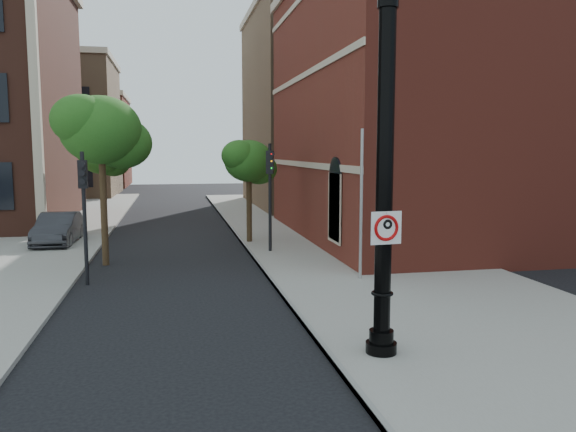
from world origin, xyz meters
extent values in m
plane|color=black|center=(0.00, 0.00, 0.00)|extent=(120.00, 120.00, 0.00)
cube|color=gray|center=(6.00, 10.00, 0.06)|extent=(8.00, 60.00, 0.12)
cube|color=gray|center=(-9.00, 18.00, 0.06)|extent=(10.00, 50.00, 0.12)
cube|color=gray|center=(2.05, 10.00, 0.07)|extent=(0.10, 60.00, 0.14)
cube|color=maroon|center=(16.00, 14.00, 6.00)|extent=(22.00, 16.00, 12.00)
cube|color=black|center=(4.96, 9.00, 2.00)|extent=(0.08, 1.40, 2.40)
cube|color=#C1B195|center=(4.97, 14.00, 3.50)|extent=(0.06, 16.00, 0.25)
cube|color=#C1B195|center=(4.97, 14.00, 7.50)|extent=(0.06, 16.00, 0.25)
cube|color=#C1B195|center=(-7.00, 17.00, 7.00)|extent=(0.40, 0.40, 14.00)
cube|color=#8D6B4C|center=(-12.00, 44.00, 6.00)|extent=(12.00, 12.00, 12.00)
cube|color=maroon|center=(-12.00, 58.00, 5.00)|extent=(12.00, 12.00, 10.00)
cube|color=#8D6B4C|center=(16.00, 30.00, 7.00)|extent=(22.00, 14.00, 14.00)
cylinder|color=black|center=(3.06, -0.73, 0.17)|extent=(0.62, 0.62, 0.33)
cylinder|color=black|center=(3.06, -0.73, 0.44)|extent=(0.49, 0.49, 0.28)
cylinder|color=black|center=(3.06, -0.73, 3.55)|extent=(0.33, 0.33, 6.43)
torus|color=black|center=(3.06, -0.73, 1.33)|extent=(0.44, 0.44, 0.07)
cylinder|color=black|center=(3.06, -0.73, 6.85)|extent=(0.40, 0.40, 0.17)
cube|color=white|center=(3.05, -0.92, 2.66)|extent=(0.64, 0.08, 0.64)
cube|color=black|center=(3.05, -0.92, 2.95)|extent=(0.64, 0.07, 0.05)
cube|color=black|center=(3.05, -0.92, 2.37)|extent=(0.64, 0.07, 0.05)
cube|color=black|center=(2.76, -0.95, 2.66)|extent=(0.05, 0.01, 0.64)
cube|color=black|center=(3.34, -0.89, 2.66)|extent=(0.05, 0.01, 0.64)
torus|color=#B10707|center=(3.05, -0.92, 2.66)|extent=(0.51, 0.11, 0.51)
cube|color=#B10707|center=(3.05, -0.92, 2.66)|extent=(0.36, 0.04, 0.36)
cube|color=black|center=(2.99, -0.92, 2.66)|extent=(0.06, 0.01, 0.30)
torus|color=black|center=(3.07, -0.91, 2.73)|extent=(0.20, 0.08, 0.20)
cylinder|color=black|center=(3.05, -0.92, 2.95)|extent=(0.03, 0.02, 0.03)
imported|color=#28282D|center=(-5.90, 14.96, 0.71)|extent=(1.59, 4.34, 1.42)
cylinder|color=black|center=(-3.59, 6.94, 2.05)|extent=(0.12, 0.12, 4.10)
cube|color=black|center=(-3.59, 6.94, 3.42)|extent=(0.27, 0.25, 0.85)
sphere|color=#E50505|center=(-3.59, 6.81, 3.72)|extent=(0.15, 0.15, 0.15)
sphere|color=#FF8C00|center=(-3.59, 6.81, 3.46)|extent=(0.15, 0.15, 0.15)
sphere|color=#00E519|center=(-3.59, 6.81, 3.21)|extent=(0.15, 0.15, 0.15)
cylinder|color=black|center=(2.85, 10.99, 2.20)|extent=(0.13, 0.13, 4.41)
cube|color=black|center=(2.85, 10.99, 3.67)|extent=(0.35, 0.34, 0.92)
sphere|color=#E50505|center=(2.90, 10.85, 4.00)|extent=(0.17, 0.17, 0.17)
sphere|color=#FF8C00|center=(2.90, 10.85, 3.72)|extent=(0.17, 0.17, 0.17)
sphere|color=#00E519|center=(2.90, 10.85, 3.44)|extent=(0.17, 0.17, 0.17)
cylinder|color=#999999|center=(4.80, 5.60, 2.40)|extent=(0.10, 0.10, 4.80)
cylinder|color=#312113|center=(-3.38, 10.00, 2.26)|extent=(0.24, 0.24, 4.53)
ellipsoid|color=#1F5215|center=(-3.38, 10.00, 4.85)|extent=(2.85, 2.85, 2.42)
ellipsoid|color=#1F5215|center=(-2.73, 10.52, 4.40)|extent=(2.20, 2.20, 1.87)
ellipsoid|color=#1F5215|center=(-3.96, 9.61, 5.18)|extent=(2.07, 2.07, 1.76)
cylinder|color=#312113|center=(-4.46, 19.27, 1.82)|extent=(0.24, 0.24, 3.64)
ellipsoid|color=#1F5215|center=(-4.46, 19.27, 3.90)|extent=(2.29, 2.29, 1.95)
ellipsoid|color=#1F5215|center=(-3.94, 19.69, 3.54)|extent=(1.77, 1.77, 1.50)
ellipsoid|color=#1F5215|center=(-4.93, 18.96, 4.16)|extent=(1.67, 1.67, 1.42)
cylinder|color=#312113|center=(2.35, 13.52, 1.72)|extent=(0.24, 0.24, 3.43)
ellipsoid|color=#1F5215|center=(2.35, 13.52, 3.68)|extent=(2.16, 2.16, 1.83)
ellipsoid|color=#1F5215|center=(2.85, 13.91, 3.33)|extent=(1.67, 1.67, 1.42)
ellipsoid|color=#1F5215|center=(1.91, 13.22, 3.92)|extent=(1.57, 1.57, 1.33)
camera|label=1|loc=(-0.94, -10.94, 4.13)|focal=35.00mm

